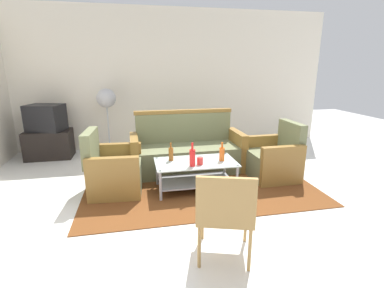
# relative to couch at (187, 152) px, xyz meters

# --- Properties ---
(ground_plane) EXTENTS (14.00, 14.00, 0.00)m
(ground_plane) POSITION_rel_couch_xyz_m (0.09, -1.37, -0.32)
(ground_plane) COLOR white
(wall_back) EXTENTS (6.52, 0.12, 2.80)m
(wall_back) POSITION_rel_couch_xyz_m (0.09, 1.69, 1.08)
(wall_back) COLOR silver
(wall_back) RESTS_ON ground
(rug) EXTENTS (3.20, 2.05, 0.01)m
(rug) POSITION_rel_couch_xyz_m (0.06, -0.63, -0.31)
(rug) COLOR brown
(rug) RESTS_ON ground
(couch) EXTENTS (1.81, 0.77, 0.96)m
(couch) POSITION_rel_couch_xyz_m (0.00, 0.00, 0.00)
(couch) COLOR #6B704C
(couch) RESTS_ON rug
(armchair_left) EXTENTS (0.74, 0.80, 0.85)m
(armchair_left) POSITION_rel_couch_xyz_m (-1.13, -0.60, -0.03)
(armchair_left) COLOR #6B704C
(armchair_left) RESTS_ON rug
(armchair_right) EXTENTS (0.72, 0.78, 0.85)m
(armchair_right) POSITION_rel_couch_xyz_m (1.24, -0.56, -0.03)
(armchair_right) COLOR #6B704C
(armchair_right) RESTS_ON rug
(coffee_table) EXTENTS (1.10, 0.60, 0.40)m
(coffee_table) POSITION_rel_couch_xyz_m (-0.02, -0.77, -0.04)
(coffee_table) COLOR silver
(coffee_table) RESTS_ON rug
(bottle_orange) EXTENTS (0.07, 0.07, 0.26)m
(bottle_orange) POSITION_rel_couch_xyz_m (0.34, -0.81, 0.19)
(bottle_orange) COLOR #D85919
(bottle_orange) RESTS_ON coffee_table
(bottle_red) EXTENTS (0.08, 0.08, 0.32)m
(bottle_red) POSITION_rel_couch_xyz_m (-0.10, -0.94, 0.21)
(bottle_red) COLOR red
(bottle_red) RESTS_ON coffee_table
(bottle_brown) EXTENTS (0.07, 0.07, 0.25)m
(bottle_brown) POSITION_rel_couch_xyz_m (-0.35, -0.66, 0.19)
(bottle_brown) COLOR brown
(bottle_brown) RESTS_ON coffee_table
(cup) EXTENTS (0.08, 0.08, 0.10)m
(cup) POSITION_rel_couch_xyz_m (0.01, -0.90, 0.14)
(cup) COLOR red
(cup) RESTS_ON coffee_table
(tv_stand) EXTENTS (0.80, 0.50, 0.52)m
(tv_stand) POSITION_rel_couch_xyz_m (-2.40, 1.18, -0.06)
(tv_stand) COLOR black
(tv_stand) RESTS_ON ground
(television) EXTENTS (0.70, 0.60, 0.48)m
(television) POSITION_rel_couch_xyz_m (-2.40, 1.18, 0.44)
(television) COLOR black
(television) RESTS_ON tv_stand
(pedestal_fan) EXTENTS (0.36, 0.36, 1.27)m
(pedestal_fan) POSITION_rel_couch_xyz_m (-1.32, 1.23, 0.70)
(pedestal_fan) COLOR #2D2D33
(pedestal_fan) RESTS_ON ground
(wicker_chair) EXTENTS (0.60, 0.60, 0.84)m
(wicker_chair) POSITION_rel_couch_xyz_m (-0.10, -2.30, 0.18)
(wicker_chair) COLOR #AD844C
(wicker_chair) RESTS_ON ground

